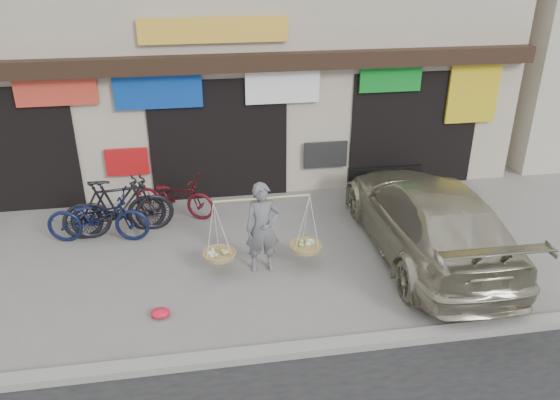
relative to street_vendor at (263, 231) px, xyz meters
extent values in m
plane|color=gray|center=(-0.52, -0.28, -0.76)|extent=(70.00, 70.00, 0.00)
cube|color=gray|center=(-0.52, -2.28, -0.70)|extent=(70.00, 0.25, 0.12)
cube|color=#BAAE97|center=(-0.52, 6.22, 2.74)|extent=(14.00, 6.00, 7.00)
cube|color=black|center=(-0.52, 3.07, 2.29)|extent=(14.00, 0.35, 0.35)
cube|color=black|center=(-5.02, 3.47, 0.59)|extent=(3.00, 0.60, 2.70)
cube|color=black|center=(-0.52, 3.47, 0.59)|extent=(3.00, 0.60, 2.70)
cube|color=black|center=(3.98, 3.47, 0.59)|extent=(3.00, 0.60, 2.70)
cube|color=red|center=(-3.72, 3.14, 1.84)|extent=(1.60, 0.08, 0.60)
cube|color=#0D3EA4|center=(-1.72, 3.14, 1.74)|extent=(1.80, 0.08, 0.70)
cube|color=white|center=(0.88, 3.14, 1.74)|extent=(1.60, 0.08, 0.70)
cube|color=#0E8924|center=(3.28, 3.14, 1.84)|extent=(1.40, 0.08, 0.60)
cube|color=gold|center=(5.28, 3.14, 1.44)|extent=(1.20, 0.08, 1.40)
cube|color=red|center=(-2.52, 3.14, 0.24)|extent=(0.90, 0.08, 0.60)
cube|color=black|center=(1.88, 3.14, 0.14)|extent=(1.00, 0.08, 0.60)
cube|color=yellow|center=(-0.52, 3.14, 2.94)|extent=(3.00, 0.08, 0.50)
imported|color=slate|center=(0.00, 0.00, 0.06)|extent=(0.61, 0.40, 1.65)
cylinder|color=tan|center=(0.00, 0.00, 0.63)|extent=(1.65, 0.06, 0.04)
cylinder|color=#9F824B|center=(-0.77, -0.01, -0.38)|extent=(0.56, 0.56, 0.07)
ellipsoid|color=#A5BF66|center=(-0.77, -0.01, -0.32)|extent=(0.39, 0.39, 0.10)
cylinder|color=#9F824B|center=(0.77, 0.01, -0.38)|extent=(0.56, 0.56, 0.07)
ellipsoid|color=#A5BF66|center=(0.77, 0.01, -0.32)|extent=(0.39, 0.39, 0.10)
imported|color=#0F1739|center=(-3.00, 1.54, -0.25)|extent=(2.02, 0.92, 1.03)
imported|color=black|center=(-2.54, 1.75, -0.17)|extent=(2.04, 0.86, 1.19)
imported|color=#570E16|center=(-1.56, 2.37, -0.30)|extent=(1.88, 1.26, 0.93)
imported|color=black|center=(-2.70, 1.75, -0.17)|extent=(2.04, 0.86, 1.19)
imported|color=#AEA88C|center=(3.06, 0.13, -0.04)|extent=(2.09, 5.01, 1.45)
cube|color=black|center=(3.09, 2.50, -0.21)|extent=(1.70, 0.12, 0.45)
cube|color=silver|center=(3.09, 2.56, -0.31)|extent=(0.45, 0.03, 0.12)
ellipsoid|color=red|center=(-1.77, -1.11, -0.69)|extent=(0.31, 0.25, 0.14)
camera|label=1|loc=(-1.05, -8.23, 4.52)|focal=35.00mm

